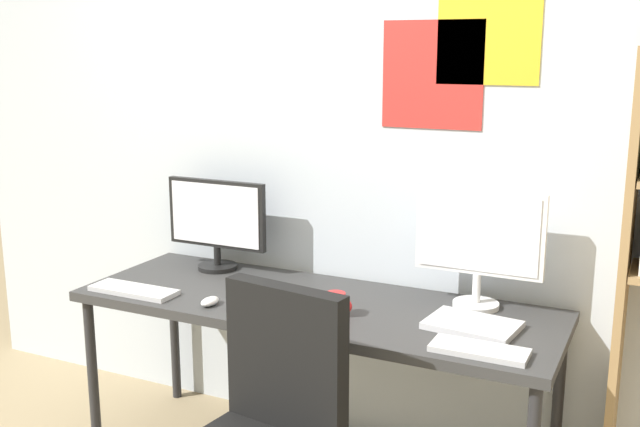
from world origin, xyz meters
The scene contains 11 objects.
wall_back centered at (0.00, 1.02, 1.30)m, with size 4.35×0.11×2.60m.
desk centered at (0.00, 0.60, 0.69)m, with size 1.95×0.68×0.74m.
monitor_left centered at (-0.60, 0.81, 0.97)m, with size 0.50×0.18×0.41m.
monitor_right centered at (0.60, 0.81, 1.01)m, with size 0.50×0.18×0.47m.
keyboard_left centered at (-0.72, 0.37, 0.75)m, with size 0.38×0.13×0.02m, color silver.
keyboard_center centered at (0.00, 0.37, 0.75)m, with size 0.37×0.13×0.02m, color silver.
keyboard_right centered at (0.72, 0.37, 0.75)m, with size 0.32×0.13×0.02m, color silver.
mouse_left_side centered at (-0.35, 0.38, 0.76)m, with size 0.06×0.10×0.03m, color silver.
mouse_right_side centered at (-0.24, 0.41, 0.76)m, with size 0.06×0.10×0.03m, color #38383D.
laptop_closed centered at (0.65, 0.58, 0.75)m, with size 0.32×0.22×0.02m, color silver.
coffee_mug centered at (0.15, 0.49, 0.79)m, with size 0.11×0.08×0.09m.
Camera 1 is at (1.25, -1.95, 1.73)m, focal length 41.83 mm.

